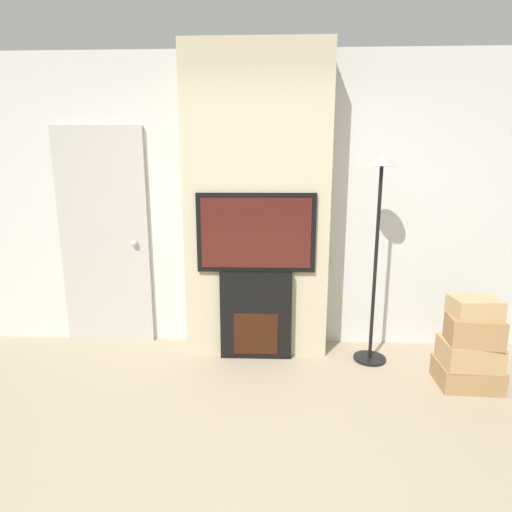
# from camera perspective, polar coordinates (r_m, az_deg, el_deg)

# --- Properties ---
(ground_plane) EXTENTS (14.00, 14.00, 0.00)m
(ground_plane) POSITION_cam_1_polar(r_m,az_deg,el_deg) (2.40, -1.66, -31.63)
(ground_plane) COLOR tan
(wall_back) EXTENTS (6.00, 0.06, 2.70)m
(wall_back) POSITION_cam_1_polar(r_m,az_deg,el_deg) (3.78, 0.20, 7.34)
(wall_back) COLOR silver
(wall_back) RESTS_ON ground_plane
(chimney_breast) EXTENTS (1.27, 0.34, 2.70)m
(chimney_breast) POSITION_cam_1_polar(r_m,az_deg,el_deg) (3.58, 0.10, 7.08)
(chimney_breast) COLOR beige
(chimney_breast) RESTS_ON ground_plane
(fireplace) EXTENTS (0.63, 0.15, 0.80)m
(fireplace) POSITION_cam_1_polar(r_m,az_deg,el_deg) (3.62, -0.00, -8.36)
(fireplace) COLOR black
(fireplace) RESTS_ON ground_plane
(television) EXTENTS (1.02, 0.07, 0.68)m
(television) POSITION_cam_1_polar(r_m,az_deg,el_deg) (3.44, -0.00, 3.33)
(television) COLOR black
(television) RESTS_ON fireplace
(floor_lamp) EXTENTS (0.28, 0.28, 1.80)m
(floor_lamp) POSITION_cam_1_polar(r_m,az_deg,el_deg) (3.49, 17.03, 4.23)
(floor_lamp) COLOR black
(floor_lamp) RESTS_ON ground_plane
(box_stack) EXTENTS (0.47, 0.39, 0.72)m
(box_stack) POSITION_cam_1_polar(r_m,az_deg,el_deg) (3.57, 28.28, -11.60)
(box_stack) COLOR #A37A4C
(box_stack) RESTS_ON ground_plane
(entry_door) EXTENTS (0.85, 0.09, 2.06)m
(entry_door) POSITION_cam_1_polar(r_m,az_deg,el_deg) (4.08, -20.82, 2.40)
(entry_door) COLOR #BCB7AD
(entry_door) RESTS_ON ground_plane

